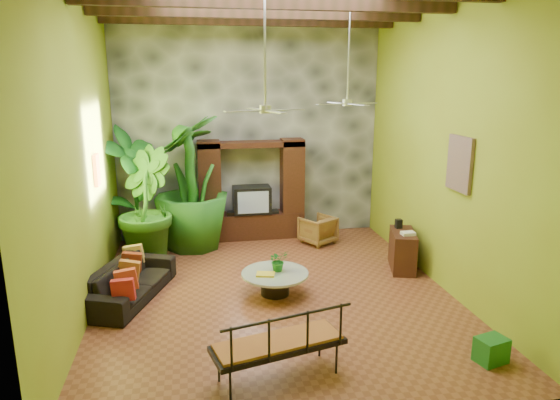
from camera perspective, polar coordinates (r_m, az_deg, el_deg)
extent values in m
plane|color=brown|center=(8.87, -0.63, -10.57)|extent=(7.00, 7.00, 0.00)
cube|color=olive|center=(11.59, -3.58, 8.09)|extent=(6.00, 0.02, 5.00)
cube|color=olive|center=(8.21, -21.86, 4.68)|extent=(0.02, 7.00, 5.00)
cube|color=olive|center=(9.14, 18.32, 5.83)|extent=(0.02, 7.00, 5.00)
cube|color=#3E4147|center=(11.53, -3.55, 8.06)|extent=(5.98, 0.10, 4.98)
cube|color=#331C10|center=(8.14, -0.72, 21.71)|extent=(5.95, 0.16, 0.22)
cube|color=#331C10|center=(9.41, -2.12, 20.65)|extent=(5.95, 0.16, 0.22)
cube|color=#331C10|center=(10.69, -3.18, 19.84)|extent=(5.95, 0.16, 0.22)
cube|color=#311A0D|center=(11.68, -3.21, -2.89)|extent=(2.40, 0.50, 0.60)
cube|color=#311A0D|center=(11.35, -8.04, 1.72)|extent=(0.50, 0.48, 2.00)
cube|color=#311A0D|center=(11.58, 1.39, 2.09)|extent=(0.50, 0.48, 2.00)
cube|color=#311A0D|center=(11.27, -3.34, 6.39)|extent=(2.40, 0.48, 0.12)
cube|color=black|center=(11.49, -3.24, 0.04)|extent=(0.85, 0.52, 0.62)
cube|color=#8C99A8|center=(11.23, -3.07, -0.28)|extent=(0.70, 0.02, 0.50)
cylinder|color=#B3B3B8|center=(7.65, -1.73, 17.08)|extent=(0.04, 0.04, 1.80)
cylinder|color=#B3B3B8|center=(7.65, -1.68, 10.34)|extent=(0.18, 0.18, 0.12)
cube|color=#B3B3B8|center=(7.81, 0.78, 10.27)|extent=(0.58, 0.26, 0.01)
cube|color=#B3B3B8|center=(7.99, -2.73, 10.34)|extent=(0.26, 0.58, 0.01)
cube|color=#B3B3B8|center=(7.52, -4.24, 10.09)|extent=(0.58, 0.26, 0.01)
cube|color=#B3B3B8|center=(7.33, -0.54, 10.03)|extent=(0.26, 0.58, 0.01)
cylinder|color=#B3B3B8|center=(9.62, 7.88, 16.33)|extent=(0.04, 0.04, 1.80)
cylinder|color=#B3B3B8|center=(9.63, 7.70, 10.97)|extent=(0.18, 0.18, 0.12)
cube|color=#B3B3B8|center=(9.83, 9.49, 10.85)|extent=(0.58, 0.26, 0.01)
cube|color=#B3B3B8|center=(9.93, 6.55, 10.98)|extent=(0.26, 0.58, 0.01)
cube|color=#B3B3B8|center=(9.44, 5.82, 10.85)|extent=(0.58, 0.26, 0.01)
cube|color=#B3B3B8|center=(9.33, 8.91, 10.72)|extent=(0.26, 0.58, 0.01)
cube|color=gold|center=(9.24, -20.21, 3.24)|extent=(0.06, 0.32, 0.55)
cube|color=navy|center=(8.63, 19.85, 3.91)|extent=(0.06, 0.70, 0.90)
imported|color=black|center=(8.93, -16.78, -8.88)|extent=(1.50, 2.24, 0.61)
imported|color=olive|center=(11.31, 4.34, -3.41)|extent=(0.92, 0.93, 0.62)
imported|color=#175A1D|center=(10.99, -16.37, 1.15)|extent=(1.67, 1.70, 2.70)
imported|color=#29671B|center=(10.20, -15.27, -0.77)|extent=(1.33, 1.51, 2.35)
imported|color=#23671B|center=(10.89, -10.12, 1.95)|extent=(2.13, 2.13, 2.91)
cylinder|color=black|center=(8.76, -0.58, -9.61)|extent=(0.49, 0.49, 0.36)
cylinder|color=silver|center=(8.68, -0.58, -8.40)|extent=(1.16, 1.16, 0.04)
imported|color=#1C6B22|center=(8.69, -0.20, -6.92)|extent=(0.40, 0.37, 0.37)
cube|color=yellow|center=(8.56, -1.67, -8.48)|extent=(0.35, 0.29, 0.03)
cube|color=black|center=(6.43, -0.19, -16.24)|extent=(1.75, 0.94, 0.07)
cube|color=#A05727|center=(6.41, -0.19, -15.93)|extent=(1.66, 0.87, 0.06)
cube|color=black|center=(6.04, 0.32, -15.43)|extent=(1.62, 0.44, 0.54)
cube|color=#3B1C12|center=(10.07, 13.82, -5.61)|extent=(0.68, 1.03, 0.76)
cube|color=#207825|center=(7.42, 22.99, -15.50)|extent=(0.45, 0.38, 0.34)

